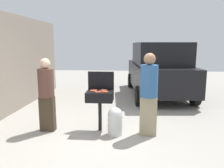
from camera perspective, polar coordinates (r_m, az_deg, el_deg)
ground_plane at (r=5.06m, az=-3.61°, el=-12.61°), size 24.00×24.00×0.00m
bbq_grill at (r=5.02m, az=-3.14°, el=-3.50°), size 0.60×0.44×0.92m
grill_lid_open at (r=5.16m, az=-2.84°, el=0.88°), size 0.60×0.05×0.42m
hot_dog_0 at (r=4.96m, az=-2.03°, el=-1.81°), size 0.13×0.03×0.03m
hot_dog_1 at (r=4.87m, az=-1.74°, el=-2.03°), size 0.13×0.04×0.03m
hot_dog_2 at (r=4.90m, az=-1.64°, el=-1.94°), size 0.13×0.04×0.03m
hot_dog_3 at (r=4.91m, az=-3.72°, el=-1.95°), size 0.13×0.04×0.03m
hot_dog_4 at (r=5.09m, az=-1.99°, el=-1.49°), size 0.13×0.04×0.03m
hot_dog_5 at (r=5.01m, az=-2.62°, el=-1.68°), size 0.13×0.03×0.03m
hot_dog_6 at (r=5.00m, az=-4.97°, el=-1.74°), size 0.13×0.04×0.03m
hot_dog_7 at (r=4.83m, az=-3.51°, el=-2.13°), size 0.13×0.04×0.03m
hot_dog_8 at (r=5.02m, az=-4.67°, el=-1.68°), size 0.13×0.03×0.03m
hot_dog_9 at (r=4.84m, az=-1.98°, el=-2.11°), size 0.13×0.03×0.03m
hot_dog_10 at (r=5.09m, az=-4.51°, el=-1.52°), size 0.13×0.03×0.03m
hot_dog_11 at (r=4.96m, az=-4.56°, el=-1.84°), size 0.13×0.03×0.03m
propane_tank at (r=4.90m, az=0.80°, el=-9.35°), size 0.32×0.32×0.62m
person_left at (r=5.19m, az=-16.45°, el=-2.02°), size 0.35×0.35×1.66m
person_right at (r=4.79m, az=9.40°, el=-1.93°), size 0.37×0.37×1.78m
parked_minivan at (r=8.71m, az=11.77°, el=3.78°), size 2.35×4.55×2.02m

